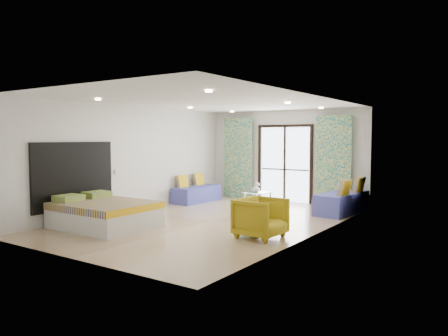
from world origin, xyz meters
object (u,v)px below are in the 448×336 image
Objects in this scene: daybed_left at (196,193)px; daybed_right at (342,202)px; coffee_table at (257,194)px; bed at (104,214)px; armchair at (261,216)px.

daybed_left is 0.87× the size of daybed_right.
daybed_left is 1.93m from coffee_table.
armchair reaches higher than bed.
daybed_left is (-0.64, 4.00, -0.03)m from bed.
bed is 3.38m from armchair.
daybed_right is 2.78× the size of coffee_table.
daybed_right is 2.27× the size of armchair.
daybed_left reaches higher than bed.
daybed_left is at bearing 55.18° from armchair.
bed is at bearing -123.00° from daybed_right.
daybed_left is at bearing -170.94° from coffee_table.
daybed_left is 4.26m from daybed_right.
daybed_right reaches higher than coffee_table.
bed is at bearing -106.38° from coffee_table.
daybed_right is at bearing -3.14° from armchair.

